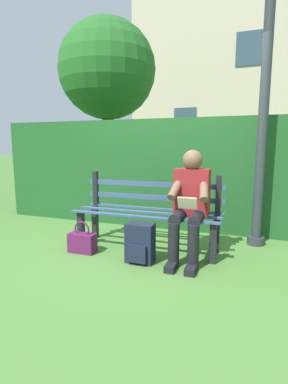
# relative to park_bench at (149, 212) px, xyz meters

# --- Properties ---
(ground) EXTENTS (60.00, 60.00, 0.00)m
(ground) POSITION_rel_park_bench_xyz_m (0.00, 0.07, -0.44)
(ground) COLOR #477533
(park_bench) EXTENTS (1.76, 0.51, 0.90)m
(park_bench) POSITION_rel_park_bench_xyz_m (0.00, 0.00, 0.00)
(park_bench) COLOR black
(park_bench) RESTS_ON ground
(person_seated) EXTENTS (0.44, 0.73, 1.19)m
(person_seated) POSITION_rel_park_bench_xyz_m (-0.53, 0.17, 0.20)
(person_seated) COLOR maroon
(person_seated) RESTS_ON ground
(hedge_backdrop) EXTENTS (5.80, 0.80, 1.71)m
(hedge_backdrop) POSITION_rel_park_bench_xyz_m (-0.11, -1.18, 0.41)
(hedge_backdrop) COLOR #1E5123
(hedge_backdrop) RESTS_ON ground
(tree) EXTENTS (2.35, 2.24, 4.08)m
(tree) POSITION_rel_park_bench_xyz_m (2.18, -3.19, 2.46)
(tree) COLOR brown
(tree) RESTS_ON ground
(building_facade) EXTENTS (9.22, 2.77, 7.65)m
(building_facade) POSITION_rel_park_bench_xyz_m (-0.91, -10.07, 3.39)
(building_facade) COLOR #BCAD93
(building_facade) RESTS_ON ground
(backpack) EXTENTS (0.29, 0.25, 0.42)m
(backpack) POSITION_rel_park_bench_xyz_m (-0.06, 0.48, -0.23)
(backpack) COLOR #191E33
(backpack) RESTS_ON ground
(handbag) EXTENTS (0.32, 0.16, 0.37)m
(handbag) POSITION_rel_park_bench_xyz_m (0.67, 0.43, -0.31)
(handbag) COLOR #59194C
(handbag) RESTS_ON ground
(lamp_post) EXTENTS (0.29, 0.29, 3.74)m
(lamp_post) POSITION_rel_park_bench_xyz_m (-1.24, -0.54, 1.79)
(lamp_post) COLOR #2D3338
(lamp_post) RESTS_ON ground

